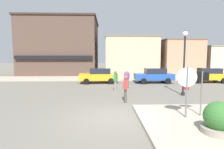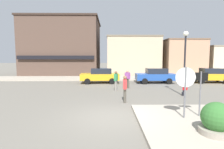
{
  "view_description": "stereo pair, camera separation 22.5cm",
  "coord_description": "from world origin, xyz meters",
  "px_view_note": "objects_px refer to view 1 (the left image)",
  "views": [
    {
      "loc": [
        -0.3,
        -7.66,
        2.69
      ],
      "look_at": [
        0.07,
        4.5,
        1.5
      ],
      "focal_mm": 28.0,
      "sensor_mm": 36.0,
      "label": 1
    },
    {
      "loc": [
        -0.08,
        -7.67,
        2.69
      ],
      "look_at": [
        0.07,
        4.5,
        1.5
      ],
      "focal_mm": 28.0,
      "sensor_mm": 36.0,
      "label": 2
    }
  ],
  "objects_px": {
    "parked_car_second": "(154,75)",
    "one_way_sign": "(202,89)",
    "planter": "(219,121)",
    "pedestrian_crossing_far": "(115,80)",
    "pedestrian_crossing_near": "(127,78)",
    "stop_sign": "(187,86)",
    "pedestrian_kerb_side": "(125,88)",
    "lamp_post": "(184,54)",
    "parked_car_third": "(208,75)",
    "parked_car_nearest": "(99,75)"
  },
  "relations": [
    {
      "from": "parked_car_second",
      "to": "one_way_sign",
      "type": "bearing_deg",
      "value": -94.74
    },
    {
      "from": "lamp_post",
      "to": "pedestrian_crossing_near",
      "type": "height_order",
      "value": "lamp_post"
    },
    {
      "from": "parked_car_third",
      "to": "pedestrian_crossing_far",
      "type": "height_order",
      "value": "pedestrian_crossing_far"
    },
    {
      "from": "parked_car_second",
      "to": "pedestrian_kerb_side",
      "type": "bearing_deg",
      "value": -116.04
    },
    {
      "from": "one_way_sign",
      "to": "pedestrian_kerb_side",
      "type": "relative_size",
      "value": 1.3
    },
    {
      "from": "pedestrian_crossing_far",
      "to": "pedestrian_kerb_side",
      "type": "height_order",
      "value": "same"
    },
    {
      "from": "pedestrian_crossing_near",
      "to": "one_way_sign",
      "type": "bearing_deg",
      "value": -73.25
    },
    {
      "from": "one_way_sign",
      "to": "pedestrian_crossing_near",
      "type": "relative_size",
      "value": 1.3
    },
    {
      "from": "planter",
      "to": "parked_car_second",
      "type": "xyz_separation_m",
      "value": [
        1.25,
        12.68,
        0.25
      ]
    },
    {
      "from": "parked_car_nearest",
      "to": "pedestrian_kerb_side",
      "type": "xyz_separation_m",
      "value": [
        1.93,
        -8.0,
        0.06
      ]
    },
    {
      "from": "one_way_sign",
      "to": "pedestrian_crossing_far",
      "type": "xyz_separation_m",
      "value": [
        -3.41,
        6.53,
        -0.46
      ]
    },
    {
      "from": "planter",
      "to": "pedestrian_kerb_side",
      "type": "xyz_separation_m",
      "value": [
        -2.64,
        4.71,
        0.31
      ]
    },
    {
      "from": "lamp_post",
      "to": "parked_car_nearest",
      "type": "xyz_separation_m",
      "value": [
        -6.23,
        6.21,
        -2.15
      ]
    },
    {
      "from": "lamp_post",
      "to": "parked_car_third",
      "type": "relative_size",
      "value": 1.11
    },
    {
      "from": "stop_sign",
      "to": "pedestrian_kerb_side",
      "type": "height_order",
      "value": "stop_sign"
    },
    {
      "from": "parked_car_third",
      "to": "pedestrian_crossing_far",
      "type": "bearing_deg",
      "value": -156.15
    },
    {
      "from": "parked_car_second",
      "to": "parked_car_third",
      "type": "xyz_separation_m",
      "value": [
        5.96,
        0.17,
        0.0
      ]
    },
    {
      "from": "one_way_sign",
      "to": "lamp_post",
      "type": "bearing_deg",
      "value": 74.52
    },
    {
      "from": "lamp_post",
      "to": "parked_car_nearest",
      "type": "bearing_deg",
      "value": 135.07
    },
    {
      "from": "one_way_sign",
      "to": "planter",
      "type": "xyz_separation_m",
      "value": [
        -0.35,
        -1.79,
        -0.77
      ]
    },
    {
      "from": "planter",
      "to": "parked_car_nearest",
      "type": "relative_size",
      "value": 0.3
    },
    {
      "from": "parked_car_second",
      "to": "planter",
      "type": "bearing_deg",
      "value": -95.65
    },
    {
      "from": "one_way_sign",
      "to": "parked_car_second",
      "type": "distance_m",
      "value": 10.95
    },
    {
      "from": "stop_sign",
      "to": "lamp_post",
      "type": "xyz_separation_m",
      "value": [
        2.06,
        4.93,
        1.44
      ]
    },
    {
      "from": "stop_sign",
      "to": "parked_car_third",
      "type": "relative_size",
      "value": 0.56
    },
    {
      "from": "parked_car_second",
      "to": "pedestrian_kerb_side",
      "type": "xyz_separation_m",
      "value": [
        -3.9,
        -7.97,
        0.06
      ]
    },
    {
      "from": "pedestrian_kerb_side",
      "to": "lamp_post",
      "type": "bearing_deg",
      "value": 22.64
    },
    {
      "from": "lamp_post",
      "to": "parked_car_nearest",
      "type": "relative_size",
      "value": 1.11
    },
    {
      "from": "lamp_post",
      "to": "pedestrian_crossing_far",
      "type": "bearing_deg",
      "value": 158.91
    },
    {
      "from": "parked_car_nearest",
      "to": "pedestrian_kerb_side",
      "type": "relative_size",
      "value": 2.54
    },
    {
      "from": "parked_car_second",
      "to": "pedestrian_crossing_near",
      "type": "distance_m",
      "value": 4.49
    },
    {
      "from": "parked_car_third",
      "to": "pedestrian_crossing_far",
      "type": "relative_size",
      "value": 2.54
    },
    {
      "from": "planter",
      "to": "pedestrian_crossing_near",
      "type": "relative_size",
      "value": 0.76
    },
    {
      "from": "parked_car_nearest",
      "to": "planter",
      "type": "bearing_deg",
      "value": -70.22
    },
    {
      "from": "lamp_post",
      "to": "parked_car_second",
      "type": "distance_m",
      "value": 6.56
    },
    {
      "from": "one_way_sign",
      "to": "parked_car_third",
      "type": "distance_m",
      "value": 13.03
    },
    {
      "from": "stop_sign",
      "to": "parked_car_third",
      "type": "bearing_deg",
      "value": 55.98
    },
    {
      "from": "parked_car_third",
      "to": "pedestrian_kerb_side",
      "type": "bearing_deg",
      "value": -140.41
    },
    {
      "from": "pedestrian_kerb_side",
      "to": "parked_car_nearest",
      "type": "bearing_deg",
      "value": 103.55
    },
    {
      "from": "pedestrian_crossing_far",
      "to": "pedestrian_kerb_side",
      "type": "bearing_deg",
      "value": -83.45
    },
    {
      "from": "one_way_sign",
      "to": "lamp_post",
      "type": "distance_m",
      "value": 5.16
    },
    {
      "from": "planter",
      "to": "pedestrian_crossing_far",
      "type": "bearing_deg",
      "value": 110.18
    },
    {
      "from": "pedestrian_crossing_far",
      "to": "parked_car_second",
      "type": "bearing_deg",
      "value": 45.36
    },
    {
      "from": "parked_car_second",
      "to": "pedestrian_kerb_side",
      "type": "relative_size",
      "value": 2.49
    },
    {
      "from": "one_way_sign",
      "to": "stop_sign",
      "type": "bearing_deg",
      "value": -164.34
    },
    {
      "from": "planter",
      "to": "lamp_post",
      "type": "bearing_deg",
      "value": 75.71
    },
    {
      "from": "parked_car_nearest",
      "to": "pedestrian_crossing_near",
      "type": "height_order",
      "value": "pedestrian_crossing_near"
    },
    {
      "from": "parked_car_nearest",
      "to": "stop_sign",
      "type": "bearing_deg",
      "value": -69.49
    },
    {
      "from": "parked_car_second",
      "to": "pedestrian_crossing_far",
      "type": "relative_size",
      "value": 2.49
    },
    {
      "from": "planter",
      "to": "pedestrian_crossing_near",
      "type": "bearing_deg",
      "value": 101.78
    }
  ]
}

